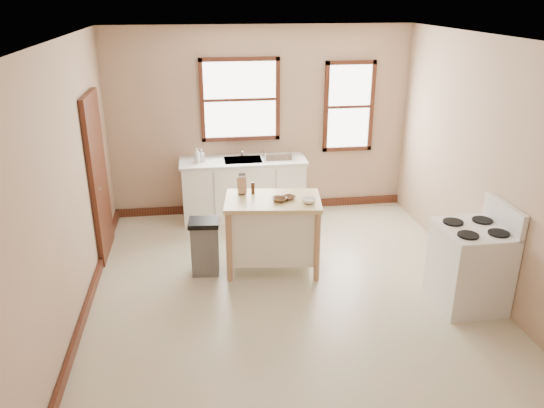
{
  "coord_description": "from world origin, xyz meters",
  "views": [
    {
      "loc": [
        -0.93,
        -5.27,
        3.22
      ],
      "look_at": [
        -0.12,
        0.4,
        0.92
      ],
      "focal_mm": 35.0,
      "sensor_mm": 36.0,
      "label": 1
    }
  ],
  "objects_px": {
    "gas_stove": "(471,255)",
    "trash_bin": "(205,247)",
    "soap_bottle_b": "(202,156)",
    "bowl_b": "(289,198)",
    "soap_bottle_a": "(197,156)",
    "pepper_grinder": "(253,188)",
    "bowl_a": "(279,199)",
    "kitchen_island": "(273,234)",
    "dish_rack": "(277,155)",
    "knife_block": "(242,186)",
    "bowl_c": "(309,201)"
  },
  "relations": [
    {
      "from": "dish_rack",
      "to": "bowl_a",
      "type": "height_order",
      "value": "dish_rack"
    },
    {
      "from": "bowl_b",
      "to": "gas_stove",
      "type": "distance_m",
      "value": 2.13
    },
    {
      "from": "soap_bottle_b",
      "to": "bowl_b",
      "type": "relative_size",
      "value": 1.17
    },
    {
      "from": "knife_block",
      "to": "bowl_c",
      "type": "distance_m",
      "value": 0.86
    },
    {
      "from": "soap_bottle_b",
      "to": "bowl_a",
      "type": "bearing_deg",
      "value": -68.2
    },
    {
      "from": "knife_block",
      "to": "pepper_grinder",
      "type": "bearing_deg",
      "value": -16.74
    },
    {
      "from": "soap_bottle_b",
      "to": "gas_stove",
      "type": "relative_size",
      "value": 0.15
    },
    {
      "from": "kitchen_island",
      "to": "pepper_grinder",
      "type": "height_order",
      "value": "pepper_grinder"
    },
    {
      "from": "pepper_grinder",
      "to": "bowl_c",
      "type": "relative_size",
      "value": 0.87
    },
    {
      "from": "soap_bottle_a",
      "to": "bowl_a",
      "type": "bearing_deg",
      "value": -66.88
    },
    {
      "from": "bowl_a",
      "to": "bowl_b",
      "type": "xyz_separation_m",
      "value": [
        0.13,
        0.05,
        -0.0
      ]
    },
    {
      "from": "knife_block",
      "to": "bowl_b",
      "type": "relative_size",
      "value": 1.31
    },
    {
      "from": "soap_bottle_a",
      "to": "soap_bottle_b",
      "type": "xyz_separation_m",
      "value": [
        0.06,
        0.06,
        -0.02
      ]
    },
    {
      "from": "knife_block",
      "to": "bowl_c",
      "type": "height_order",
      "value": "knife_block"
    },
    {
      "from": "soap_bottle_b",
      "to": "kitchen_island",
      "type": "xyz_separation_m",
      "value": [
        0.81,
        -1.66,
        -0.55
      ]
    },
    {
      "from": "bowl_a",
      "to": "trash_bin",
      "type": "xyz_separation_m",
      "value": [
        -0.89,
        0.08,
        -0.6
      ]
    },
    {
      "from": "knife_block",
      "to": "trash_bin",
      "type": "bearing_deg",
      "value": -158.22
    },
    {
      "from": "soap_bottle_a",
      "to": "knife_block",
      "type": "distance_m",
      "value": 1.46
    },
    {
      "from": "dish_rack",
      "to": "kitchen_island",
      "type": "relative_size",
      "value": 0.37
    },
    {
      "from": "bowl_a",
      "to": "bowl_c",
      "type": "distance_m",
      "value": 0.35
    },
    {
      "from": "pepper_grinder",
      "to": "bowl_c",
      "type": "xyz_separation_m",
      "value": [
        0.61,
        -0.39,
        -0.05
      ]
    },
    {
      "from": "soap_bottle_b",
      "to": "bowl_c",
      "type": "distance_m",
      "value": 2.2
    },
    {
      "from": "kitchen_island",
      "to": "knife_block",
      "type": "height_order",
      "value": "knife_block"
    },
    {
      "from": "pepper_grinder",
      "to": "gas_stove",
      "type": "distance_m",
      "value": 2.6
    },
    {
      "from": "bowl_b",
      "to": "bowl_c",
      "type": "distance_m",
      "value": 0.26
    },
    {
      "from": "soap_bottle_a",
      "to": "soap_bottle_b",
      "type": "distance_m",
      "value": 0.09
    },
    {
      "from": "dish_rack",
      "to": "bowl_b",
      "type": "xyz_separation_m",
      "value": [
        -0.11,
        -1.66,
        -0.03
      ]
    },
    {
      "from": "pepper_grinder",
      "to": "bowl_b",
      "type": "relative_size",
      "value": 0.98
    },
    {
      "from": "trash_bin",
      "to": "gas_stove",
      "type": "bearing_deg",
      "value": -16.2
    },
    {
      "from": "pepper_grinder",
      "to": "bowl_a",
      "type": "height_order",
      "value": "pepper_grinder"
    },
    {
      "from": "dish_rack",
      "to": "trash_bin",
      "type": "relative_size",
      "value": 0.6
    },
    {
      "from": "gas_stove",
      "to": "trash_bin",
      "type": "bearing_deg",
      "value": 158.97
    },
    {
      "from": "bowl_a",
      "to": "soap_bottle_b",
      "type": "bearing_deg",
      "value": 116.71
    },
    {
      "from": "dish_rack",
      "to": "bowl_c",
      "type": "height_order",
      "value": "dish_rack"
    },
    {
      "from": "gas_stove",
      "to": "dish_rack",
      "type": "bearing_deg",
      "value": 122.07
    },
    {
      "from": "knife_block",
      "to": "trash_bin",
      "type": "distance_m",
      "value": 0.86
    },
    {
      "from": "soap_bottle_b",
      "to": "bowl_b",
      "type": "distance_m",
      "value": 1.96
    },
    {
      "from": "soap_bottle_a",
      "to": "dish_rack",
      "type": "distance_m",
      "value": 1.17
    },
    {
      "from": "knife_block",
      "to": "pepper_grinder",
      "type": "height_order",
      "value": "knife_block"
    },
    {
      "from": "dish_rack",
      "to": "pepper_grinder",
      "type": "height_order",
      "value": "pepper_grinder"
    },
    {
      "from": "soap_bottle_b",
      "to": "pepper_grinder",
      "type": "height_order",
      "value": "soap_bottle_b"
    },
    {
      "from": "pepper_grinder",
      "to": "bowl_b",
      "type": "distance_m",
      "value": 0.47
    },
    {
      "from": "dish_rack",
      "to": "gas_stove",
      "type": "distance_m",
      "value": 3.23
    },
    {
      "from": "bowl_a",
      "to": "pepper_grinder",
      "type": "bearing_deg",
      "value": 134.19
    },
    {
      "from": "soap_bottle_b",
      "to": "bowl_b",
      "type": "bearing_deg",
      "value": -64.26
    },
    {
      "from": "trash_bin",
      "to": "gas_stove",
      "type": "xyz_separation_m",
      "value": [
        2.83,
        -1.09,
        0.24
      ]
    },
    {
      "from": "dish_rack",
      "to": "bowl_b",
      "type": "bearing_deg",
      "value": -69.44
    },
    {
      "from": "soap_bottle_b",
      "to": "trash_bin",
      "type": "bearing_deg",
      "value": -95.66
    },
    {
      "from": "soap_bottle_a",
      "to": "knife_block",
      "type": "bearing_deg",
      "value": -74.98
    },
    {
      "from": "trash_bin",
      "to": "knife_block",
      "type": "bearing_deg",
      "value": 30.87
    }
  ]
}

